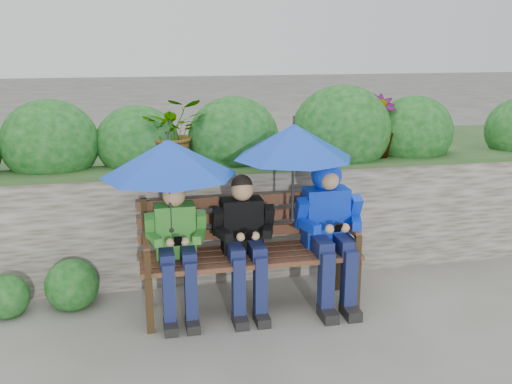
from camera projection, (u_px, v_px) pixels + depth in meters
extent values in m
plane|color=#5E5D4F|center=(259.00, 308.00, 4.64)|extent=(60.00, 60.00, 0.00)
cube|color=brown|center=(241.00, 221.00, 5.22)|extent=(8.00, 0.40, 1.00)
cube|color=#27501F|center=(241.00, 167.00, 5.08)|extent=(8.00, 0.42, 0.04)
cube|color=#27501F|center=(221.00, 191.00, 6.35)|extent=(8.00, 2.00, 0.96)
ellipsoid|color=#0B420E|center=(50.00, 143.00, 4.92)|extent=(0.83, 0.67, 0.75)
ellipsoid|color=#0B420E|center=(138.00, 142.00, 5.09)|extent=(0.74, 0.59, 0.67)
ellipsoid|color=#0B420E|center=(233.00, 138.00, 5.17)|extent=(0.83, 0.66, 0.75)
ellipsoid|color=#0B420E|center=(342.00, 131.00, 5.33)|extent=(0.95, 0.76, 0.85)
ellipsoid|color=#0B420E|center=(414.00, 132.00, 5.55)|extent=(0.79, 0.63, 0.71)
sphere|color=#CD859C|center=(21.00, 158.00, 4.77)|extent=(0.14, 0.14, 0.14)
sphere|color=#CD859C|center=(257.00, 149.00, 5.18)|extent=(0.14, 0.14, 0.14)
imported|color=#0B420E|center=(174.00, 132.00, 4.98)|extent=(0.54, 0.47, 0.60)
imported|color=#0B420E|center=(377.00, 126.00, 5.37)|extent=(0.33, 0.33, 0.59)
sphere|color=#0B420E|center=(72.00, 285.00, 4.62)|extent=(0.43, 0.43, 0.43)
sphere|color=#0B420E|center=(7.00, 297.00, 4.48)|extent=(0.35, 0.35, 0.35)
cube|color=#322412|center=(150.00, 305.00, 4.20)|extent=(0.06, 0.06, 0.43)
cube|color=#322412|center=(148.00, 282.00, 4.61)|extent=(0.06, 0.06, 0.43)
cube|color=#322412|center=(356.00, 286.00, 4.52)|extent=(0.06, 0.06, 0.43)
cube|color=#322412|center=(337.00, 266.00, 4.93)|extent=(0.06, 0.06, 0.43)
cube|color=brown|center=(256.00, 265.00, 4.33)|extent=(1.73, 0.10, 0.04)
cube|color=brown|center=(252.00, 259.00, 4.45)|extent=(1.73, 0.10, 0.04)
cube|color=brown|center=(249.00, 254.00, 4.57)|extent=(1.73, 0.10, 0.04)
cube|color=brown|center=(246.00, 248.00, 4.69)|extent=(1.73, 0.10, 0.04)
cube|color=#322412|center=(145.00, 228.00, 4.51)|extent=(0.05, 0.05, 0.48)
cube|color=brown|center=(146.00, 241.00, 4.29)|extent=(0.05, 0.45, 0.04)
cube|color=#322412|center=(147.00, 265.00, 4.11)|extent=(0.05, 0.05, 0.21)
cube|color=#322412|center=(338.00, 215.00, 4.83)|extent=(0.05, 0.05, 0.48)
cube|color=brown|center=(348.00, 227.00, 4.62)|extent=(0.05, 0.45, 0.04)
cube|color=#322412|center=(358.00, 248.00, 4.44)|extent=(0.05, 0.05, 0.21)
cube|color=brown|center=(245.00, 232.00, 4.70)|extent=(1.73, 0.03, 0.09)
cube|color=brown|center=(245.00, 216.00, 4.67)|extent=(1.73, 0.03, 0.09)
cube|color=brown|center=(245.00, 200.00, 4.63)|extent=(1.73, 0.03, 0.09)
cube|color=#2D8520|center=(175.00, 230.00, 4.42)|extent=(0.31, 0.18, 0.42)
sphere|color=tan|center=(174.00, 195.00, 4.33)|extent=(0.17, 0.17, 0.17)
sphere|color=tan|center=(174.00, 191.00, 4.33)|extent=(0.16, 0.16, 0.16)
cube|color=#192640|center=(167.00, 256.00, 4.31)|extent=(0.11, 0.29, 0.11)
cube|color=#192640|center=(169.00, 296.00, 4.24)|extent=(0.09, 0.10, 0.53)
cube|color=black|center=(171.00, 327.00, 4.25)|extent=(0.10, 0.20, 0.07)
cube|color=#192640|center=(188.00, 255.00, 4.34)|extent=(0.11, 0.29, 0.11)
cube|color=#192640|center=(191.00, 294.00, 4.27)|extent=(0.09, 0.10, 0.53)
cube|color=black|center=(193.00, 325.00, 4.28)|extent=(0.10, 0.20, 0.07)
cube|color=#2D8520|center=(150.00, 227.00, 4.33)|extent=(0.07, 0.17, 0.23)
cube|color=#2D8520|center=(154.00, 240.00, 4.24)|extent=(0.12, 0.19, 0.06)
sphere|color=tan|center=(170.00, 242.00, 4.18)|extent=(0.06, 0.06, 0.06)
cube|color=#2D8520|center=(201.00, 224.00, 4.40)|extent=(0.07, 0.17, 0.23)
cube|color=#2D8520|center=(199.00, 237.00, 4.30)|extent=(0.12, 0.19, 0.06)
sphere|color=tan|center=(185.00, 241.00, 4.20)|extent=(0.06, 0.06, 0.06)
cube|color=black|center=(178.00, 241.00, 4.18)|extent=(0.06, 0.07, 0.09)
cube|color=black|center=(242.00, 225.00, 4.53)|extent=(0.32, 0.19, 0.43)
sphere|color=tan|center=(242.00, 189.00, 4.43)|extent=(0.18, 0.18, 0.18)
sphere|color=black|center=(242.00, 185.00, 4.43)|extent=(0.17, 0.17, 0.17)
cube|color=#192640|center=(235.00, 251.00, 4.41)|extent=(0.11, 0.30, 0.11)
cube|color=#192640|center=(239.00, 291.00, 4.34)|extent=(0.09, 0.10, 0.53)
cube|color=black|center=(240.00, 321.00, 4.34)|extent=(0.10, 0.21, 0.08)
cube|color=#192640|center=(256.00, 249.00, 4.44)|extent=(0.11, 0.30, 0.11)
cube|color=#192640|center=(260.00, 289.00, 4.37)|extent=(0.09, 0.10, 0.53)
cube|color=black|center=(262.00, 319.00, 4.38)|extent=(0.10, 0.21, 0.08)
cube|color=black|center=(217.00, 222.00, 4.43)|extent=(0.08, 0.17, 0.24)
cube|color=black|center=(224.00, 234.00, 4.33)|extent=(0.12, 0.20, 0.07)
sphere|color=tan|center=(241.00, 237.00, 4.28)|extent=(0.07, 0.07, 0.07)
cube|color=black|center=(268.00, 218.00, 4.51)|extent=(0.08, 0.17, 0.24)
cube|color=black|center=(268.00, 231.00, 4.40)|extent=(0.12, 0.20, 0.07)
sphere|color=tan|center=(255.00, 236.00, 4.30)|extent=(0.07, 0.07, 0.07)
cube|color=black|center=(248.00, 236.00, 4.28)|extent=(0.06, 0.07, 0.09)
cube|color=#070FB8|center=(325.00, 216.00, 4.66)|extent=(0.36, 0.21, 0.48)
sphere|color=tan|center=(328.00, 178.00, 4.56)|extent=(0.20, 0.20, 0.20)
sphere|color=#070FB8|center=(326.00, 176.00, 4.58)|extent=(0.25, 0.25, 0.25)
sphere|color=tan|center=(330.00, 180.00, 4.51)|extent=(0.15, 0.15, 0.15)
cube|color=#192640|center=(320.00, 245.00, 4.53)|extent=(0.13, 0.33, 0.13)
cube|color=#192640|center=(326.00, 284.00, 4.44)|extent=(0.10, 0.12, 0.53)
cube|color=black|center=(328.00, 314.00, 4.44)|extent=(0.12, 0.23, 0.08)
cube|color=#192640|center=(343.00, 243.00, 4.57)|extent=(0.13, 0.33, 0.13)
cube|color=#192640|center=(349.00, 282.00, 4.48)|extent=(0.10, 0.12, 0.53)
cube|color=black|center=(351.00, 312.00, 4.48)|extent=(0.12, 0.23, 0.08)
cube|color=#070FB8|center=(301.00, 213.00, 4.55)|extent=(0.08, 0.19, 0.27)
cube|color=#070FB8|center=(310.00, 226.00, 4.45)|extent=(0.13, 0.22, 0.07)
sphere|color=tan|center=(330.00, 229.00, 4.38)|extent=(0.07, 0.07, 0.07)
cube|color=#070FB8|center=(354.00, 209.00, 4.64)|extent=(0.08, 0.19, 0.27)
cube|color=#070FB8|center=(356.00, 223.00, 4.52)|extent=(0.13, 0.22, 0.07)
sphere|color=tan|center=(345.00, 228.00, 4.41)|extent=(0.07, 0.07, 0.07)
cube|color=black|center=(338.00, 228.00, 4.38)|extent=(0.06, 0.07, 0.09)
cone|color=#103DC5|center=(169.00, 158.00, 4.18)|extent=(1.01, 1.01, 0.27)
cylinder|color=black|center=(168.00, 135.00, 4.14)|extent=(0.02, 0.02, 0.06)
cylinder|color=black|center=(170.00, 194.00, 4.26)|extent=(0.02, 0.02, 0.56)
sphere|color=black|center=(171.00, 230.00, 4.33)|extent=(0.04, 0.04, 0.04)
cone|color=#103DC5|center=(294.00, 141.00, 4.35)|extent=(0.93, 0.93, 0.27)
cylinder|color=black|center=(294.00, 120.00, 4.31)|extent=(0.02, 0.02, 0.06)
cylinder|color=black|center=(293.00, 181.00, 4.43)|extent=(0.02, 0.02, 0.63)
sphere|color=black|center=(292.00, 220.00, 4.51)|extent=(0.04, 0.04, 0.04)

